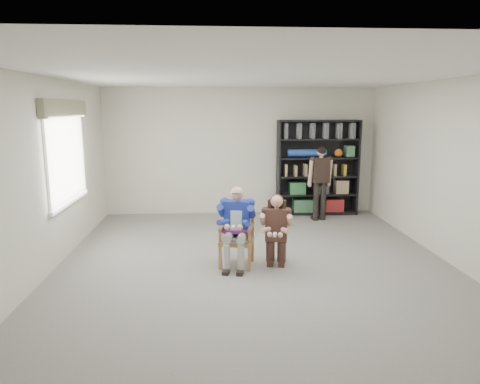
{
  "coord_description": "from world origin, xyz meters",
  "views": [
    {
      "loc": [
        -0.63,
        -6.01,
        2.35
      ],
      "look_at": [
        -0.2,
        0.6,
        1.05
      ],
      "focal_mm": 32.0,
      "sensor_mm": 36.0,
      "label": 1
    }
  ],
  "objects_px": {
    "bookshelf": "(317,168)",
    "standing_man": "(320,184)",
    "armchair": "(237,236)",
    "kneeling_woman": "(276,231)",
    "seated_man": "(237,227)"
  },
  "relations": [
    {
      "from": "kneeling_woman",
      "to": "bookshelf",
      "type": "distance_m",
      "value": 3.57
    },
    {
      "from": "kneeling_woman",
      "to": "seated_man",
      "type": "bearing_deg",
      "value": -179.81
    },
    {
      "from": "armchair",
      "to": "seated_man",
      "type": "height_order",
      "value": "seated_man"
    },
    {
      "from": "armchair",
      "to": "bookshelf",
      "type": "relative_size",
      "value": 0.45
    },
    {
      "from": "armchair",
      "to": "bookshelf",
      "type": "xyz_separation_m",
      "value": [
        1.98,
        3.13,
        0.58
      ]
    },
    {
      "from": "seated_man",
      "to": "bookshelf",
      "type": "relative_size",
      "value": 0.58
    },
    {
      "from": "kneeling_woman",
      "to": "standing_man",
      "type": "height_order",
      "value": "standing_man"
    },
    {
      "from": "kneeling_woman",
      "to": "armchair",
      "type": "bearing_deg",
      "value": -179.81
    },
    {
      "from": "armchair",
      "to": "kneeling_woman",
      "type": "bearing_deg",
      "value": 0.19
    },
    {
      "from": "standing_man",
      "to": "kneeling_woman",
      "type": "bearing_deg",
      "value": -125.53
    },
    {
      "from": "armchair",
      "to": "kneeling_woman",
      "type": "distance_m",
      "value": 0.6
    },
    {
      "from": "bookshelf",
      "to": "standing_man",
      "type": "xyz_separation_m",
      "value": [
        -0.07,
        -0.56,
        -0.26
      ]
    },
    {
      "from": "bookshelf",
      "to": "standing_man",
      "type": "height_order",
      "value": "bookshelf"
    },
    {
      "from": "standing_man",
      "to": "bookshelf",
      "type": "bearing_deg",
      "value": 73.63
    },
    {
      "from": "armchair",
      "to": "bookshelf",
      "type": "distance_m",
      "value": 3.74
    }
  ]
}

